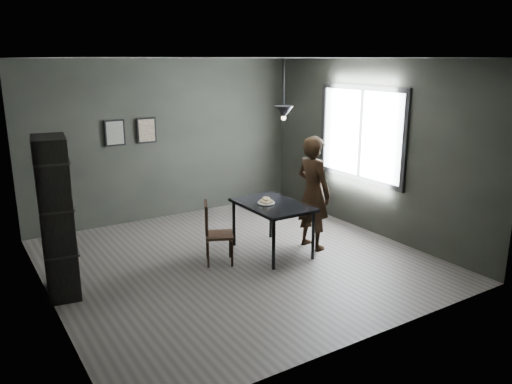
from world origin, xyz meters
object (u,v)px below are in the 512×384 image
cafe_table (272,209)px  wood_chair (213,229)px  pendant_lamp (284,112)px  white_plate (266,203)px  shelf_unit (56,218)px  woman (313,193)px

cafe_table → wood_chair: size_ratio=1.36×
cafe_table → pendant_lamp: pendant_lamp is taller
cafe_table → wood_chair: wood_chair is taller
white_plate → wood_chair: wood_chair is taller
shelf_unit → pendant_lamp: bearing=5.9°
wood_chair → pendant_lamp: 1.94m
shelf_unit → pendant_lamp: pendant_lamp is taller
woman → wood_chair: 1.61m
cafe_table → pendant_lamp: size_ratio=1.39×
woman → pendant_lamp: size_ratio=1.98×
wood_chair → shelf_unit: (-2.00, 0.15, 0.47)m
wood_chair → shelf_unit: 2.06m
cafe_table → white_plate: white_plate is taller
white_plate → pendant_lamp: (0.33, 0.06, 1.29)m
cafe_table → shelf_unit: bearing=175.2°
woman → shelf_unit: (-3.55, 0.40, 0.11)m
white_plate → woman: woman is taller
cafe_table → shelf_unit: (-2.92, 0.25, 0.30)m
cafe_table → pendant_lamp: (0.25, 0.10, 1.38)m
pendant_lamp → woman: bearing=-33.9°
shelf_unit → cafe_table: bearing=3.8°
pendant_lamp → cafe_table: bearing=-158.2°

